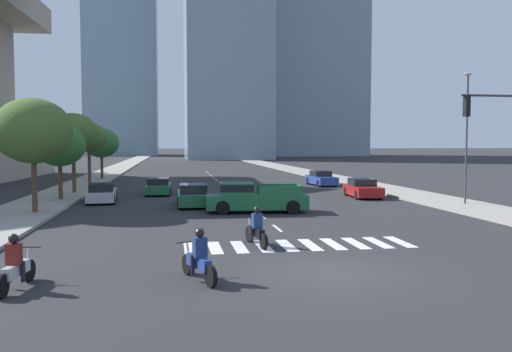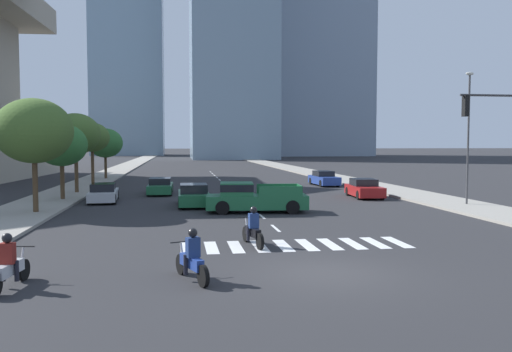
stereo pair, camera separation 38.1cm
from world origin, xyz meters
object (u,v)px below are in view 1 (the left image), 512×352
Objects in this scene: motorcycle_third at (199,260)px; sedan_silver_0 at (102,193)px; motorcycle_lead at (256,230)px; street_tree_third at (73,134)px; sedan_blue_2 at (321,179)px; sedan_red_1 at (363,189)px; sedan_green_4 at (158,187)px; street_tree_nearest at (33,131)px; pickup_truck at (252,198)px; street_tree_second at (60,145)px; street_lamp_east at (467,129)px; street_tree_fourth at (89,138)px; sedan_green_3 at (193,196)px; motorcycle_trailing at (16,267)px; street_tree_fifth at (101,143)px.

motorcycle_third is 0.44× the size of sedan_silver_0.
motorcycle_lead is 0.37× the size of street_tree_third.
sedan_blue_2 is at bearing -42.92° from motorcycle_third.
street_tree_third is (-20.69, 5.59, 3.93)m from sedan_red_1.
street_tree_third is at bearing 82.32° from sedan_green_4.
street_tree_nearest is (-20.79, -16.71, 3.88)m from sedan_blue_2.
street_tree_second is (-11.65, 7.53, 2.91)m from pickup_truck.
street_tree_fourth is (-25.01, 19.24, -0.37)m from street_lamp_east.
street_tree_nearest reaches higher than sedan_blue_2.
motorcycle_lead is 0.44× the size of street_tree_second.
motorcycle_lead reaches higher than sedan_green_3.
motorcycle_third is 0.26× the size of street_lamp_east.
motorcycle_lead is 15.13m from street_tree_nearest.
sedan_silver_0 is at bearing 62.25° from sedan_green_3.
motorcycle_trailing is at bearing -81.63° from street_tree_second.
street_tree_nearest reaches higher than motorcycle_trailing.
motorcycle_trailing is 43.11m from street_tree_fifth.
sedan_blue_2 is (12.82, 31.73, 0.03)m from motorcycle_third.
street_tree_fourth is at bearing -99.53° from sedan_blue_2.
sedan_red_1 is at bearing -52.12° from motorcycle_third.
motorcycle_trailing is 0.46× the size of sedan_silver_0.
sedan_green_4 is at bearing 59.38° from street_tree_nearest.
sedan_red_1 is 0.74× the size of street_tree_third.
motorcycle_third is 0.42× the size of street_tree_second.
sedan_blue_2 is 23.30m from street_tree_second.
motorcycle_lead is 0.39× the size of pickup_truck.
sedan_green_4 is 18.56m from street_tree_fifth.
sedan_silver_0 is at bearing -31.95° from pickup_truck.
sedan_silver_0 is 1.00× the size of sedan_green_3.
street_tree_fourth is at bearing 8.16° from sedan_silver_0.
sedan_red_1 is 0.73× the size of street_tree_nearest.
street_tree_third reaches higher than sedan_green_3.
motorcycle_lead is 0.46× the size of sedan_green_3.
street_tree_fourth is at bearing 37.18° from sedan_green_4.
sedan_blue_2 is at bearing -66.11° from sedan_green_4.
motorcycle_third is (4.77, 0.09, 0.00)m from motorcycle_trailing.
street_lamp_east is at bearing -118.50° from sedan_green_4.
motorcycle_trailing is 4.77m from motorcycle_third.
sedan_green_4 is at bearing -17.12° from motorcycle_third.
motorcycle_trailing is 0.36× the size of street_tree_nearest.
motorcycle_trailing is 15.94m from street_tree_nearest.
street_lamp_east reaches higher than sedan_blue_2.
sedan_silver_0 is 17.94m from sedan_red_1.
motorcycle_trailing reaches higher than sedan_green_3.
motorcycle_lead is 0.36× the size of street_tree_nearest.
street_tree_second reaches higher than pickup_truck.
street_lamp_east is (4.32, -6.01, 4.13)m from sedan_red_1.
street_tree_third is at bearing 90.00° from street_tree_nearest.
motorcycle_third is 14.62m from pickup_truck.
street_tree_fourth is at bearing -7.80° from motorcycle_third.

